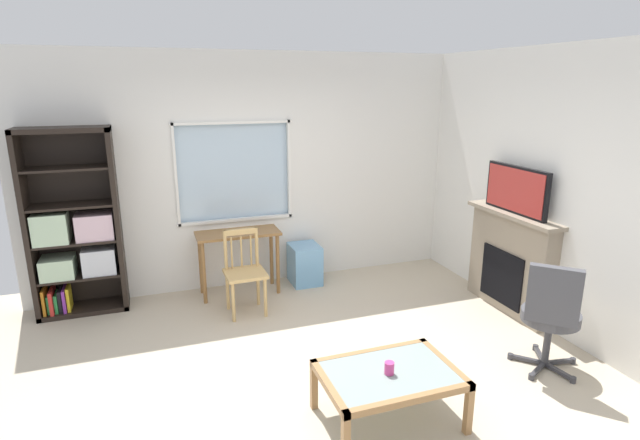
% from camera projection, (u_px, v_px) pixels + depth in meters
% --- Properties ---
extents(ground, '(6.09, 5.42, 0.02)m').
position_uv_depth(ground, '(306.00, 373.00, 4.30)').
color(ground, beige).
extents(wall_back_with_window, '(5.09, 0.15, 2.76)m').
position_uv_depth(wall_back_with_window, '(250.00, 172.00, 5.94)').
color(wall_back_with_window, white).
rests_on(wall_back_with_window, ground).
extents(wall_right, '(0.12, 4.62, 2.76)m').
position_uv_depth(wall_right, '(565.00, 194.00, 4.76)').
color(wall_right, white).
rests_on(wall_right, ground).
extents(bookshelf, '(0.90, 0.38, 1.98)m').
position_uv_depth(bookshelf, '(74.00, 234.00, 5.24)').
color(bookshelf, black).
rests_on(bookshelf, ground).
extents(desk_under_window, '(0.95, 0.41, 0.75)m').
position_uv_depth(desk_under_window, '(238.00, 243.00, 5.75)').
color(desk_under_window, olive).
rests_on(desk_under_window, ground).
extents(wooden_chair, '(0.43, 0.41, 0.90)m').
position_uv_depth(wooden_chair, '(245.00, 271.00, 5.31)').
color(wooden_chair, tan).
rests_on(wooden_chair, ground).
extents(plastic_drawer_unit, '(0.35, 0.40, 0.49)m').
position_uv_depth(plastic_drawer_unit, '(305.00, 264.00, 6.16)').
color(plastic_drawer_unit, '#72ADDB').
rests_on(plastic_drawer_unit, ground).
extents(fireplace, '(0.26, 1.24, 1.09)m').
position_uv_depth(fireplace, '(510.00, 262.00, 5.35)').
color(fireplace, gray).
rests_on(fireplace, ground).
extents(tv, '(0.06, 0.87, 0.49)m').
position_uv_depth(tv, '(516.00, 190.00, 5.14)').
color(tv, black).
rests_on(tv, fireplace).
extents(office_chair, '(0.63, 0.60, 1.00)m').
position_uv_depth(office_chair, '(551.00, 312.00, 4.16)').
color(office_chair, '#4C4C51').
rests_on(office_chair, ground).
extents(coffee_table, '(0.98, 0.68, 0.40)m').
position_uv_depth(coffee_table, '(389.00, 378.00, 3.59)').
color(coffee_table, '#8C9E99').
rests_on(coffee_table, ground).
extents(sippy_cup, '(0.07, 0.07, 0.09)m').
position_uv_depth(sippy_cup, '(389.00, 368.00, 3.54)').
color(sippy_cup, '#DB3D84').
rests_on(sippy_cup, coffee_table).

